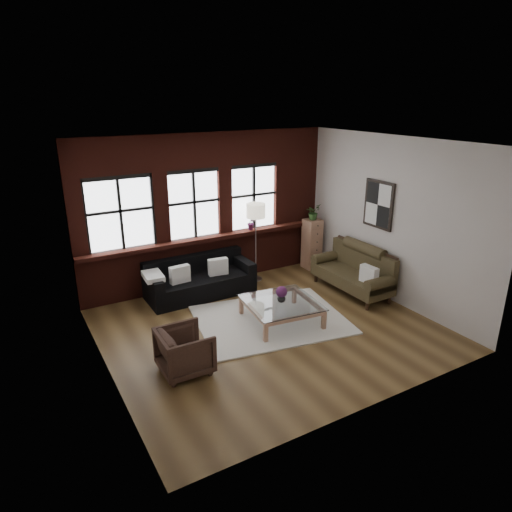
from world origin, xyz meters
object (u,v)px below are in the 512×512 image
armchair (185,351)px  vase (281,298)px  vintage_settee (352,270)px  floor_lamp (256,239)px  dark_sofa (200,277)px  coffee_table (281,312)px  drawer_chest (312,244)px

armchair → vase: 2.16m
vase → vintage_settee: bearing=11.1°
floor_lamp → dark_sofa: bearing=-173.6°
vase → armchair: bearing=-164.2°
vintage_settee → floor_lamp: floor_lamp is taller
dark_sofa → floor_lamp: floor_lamp is taller
coffee_table → floor_lamp: 2.20m
armchair → vase: size_ratio=4.75×
armchair → dark_sofa: bearing=-27.2°
vase → floor_lamp: (0.62, 1.98, 0.46)m
vintage_settee → armchair: 4.17m
coffee_table → vase: 0.28m
dark_sofa → floor_lamp: size_ratio=1.16×
drawer_chest → floor_lamp: 1.55m
coffee_table → drawer_chest: drawer_chest is taller
dark_sofa → armchair: bearing=-118.2°
vintage_settee → drawer_chest: (0.15, 1.58, 0.09)m
vase → coffee_table: bearing=-90.0°
floor_lamp → vintage_settee: bearing=-49.4°
vintage_settee → coffee_table: (-1.98, -0.39, -0.30)m
drawer_chest → armchair: bearing=-148.7°
floor_lamp → drawer_chest: bearing=-0.5°
floor_lamp → vase: bearing=-107.3°
coffee_table → drawer_chest: size_ratio=1.05×
vase → floor_lamp: 2.12m
armchair → coffee_table: 2.16m
floor_lamp → coffee_table: bearing=-107.3°
vintage_settee → vase: vintage_settee is taller
vintage_settee → floor_lamp: (-1.36, 1.59, 0.44)m
vintage_settee → vase: size_ratio=11.90×
armchair → coffee_table: size_ratio=0.61×
vintage_settee → armchair: bearing=-166.5°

